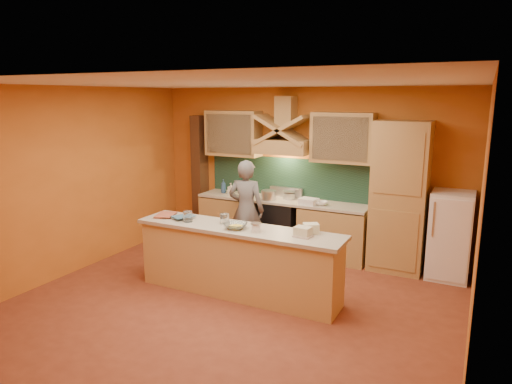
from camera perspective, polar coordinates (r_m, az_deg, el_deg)
The scene contains 36 objects.
floor at distance 6.12m, azimuth -2.74°, elevation -13.75°, with size 5.50×5.00×0.01m, color brown.
ceiling at distance 5.52m, azimuth -3.03°, elevation 13.44°, with size 5.50×5.00×0.01m, color white.
wall_back at distance 7.89m, azimuth 6.09°, elevation 2.72°, with size 5.50×0.02×2.80m, color #C96F27.
wall_front at distance 3.78m, azimuth -22.06°, elevation -8.30°, with size 5.50×0.02×2.80m, color #C96F27.
wall_left at distance 7.39m, azimuth -21.79°, elevation 1.30°, with size 0.02×5.00×2.80m, color #C96F27.
wall_right at distance 4.96m, azimuth 26.05°, elevation -3.93°, with size 0.02×5.00×2.80m, color #C96F27.
base_cabinet_left at distance 8.35m, azimuth -2.86°, elevation -3.53°, with size 1.10×0.60×0.86m, color tan.
base_cabinet_right at distance 7.63m, azimuth 9.72°, elevation -5.19°, with size 1.10×0.60×0.86m, color tan.
counter_top at distance 7.83m, azimuth 3.18°, elevation -1.04°, with size 3.00×0.62×0.04m, color #B4AB98.
stove at distance 7.94m, azimuth 3.14°, elevation -4.21°, with size 0.60×0.58×0.90m, color black.
backsplash at distance 8.01m, azimuth 4.02°, elevation 1.80°, with size 3.00×0.03×0.70m, color #183529.
range_hood at distance 7.72m, azimuth 3.41°, elevation 5.70°, with size 0.92×0.50×0.24m, color tan.
hood_chimney at distance 7.77m, azimuth 3.76°, elevation 10.03°, with size 0.30×0.30×0.50m, color tan.
upper_cabinet_left at distance 8.21m, azimuth -2.84°, elevation 7.34°, with size 1.00×0.35×0.80m, color tan.
upper_cabinet_right at distance 7.44m, azimuth 10.80°, elevation 6.67°, with size 1.00×0.35×0.80m, color tan.
pantry_column at distance 7.24m, azimuth 17.50°, elevation -0.62°, with size 0.80×0.60×2.30m, color tan.
fridge at distance 7.29m, azimuth 23.09°, elevation -5.01°, with size 0.58×0.60×1.30m, color white.
trim_column_left at distance 8.73m, azimuth -7.00°, elevation 1.91°, with size 0.20×0.30×2.30m, color #472816.
island_body at distance 6.24m, azimuth -2.22°, elevation -8.86°, with size 2.80×0.55×0.88m, color tan.
island_top at distance 6.08m, azimuth -2.26°, elevation -4.63°, with size 2.90×0.62×0.05m, color #B4AB98.
person at distance 7.46m, azimuth -1.23°, elevation -2.26°, with size 0.60×0.40×1.65m, color slate.
pot_large at distance 7.75m, azimuth 1.59°, elevation -0.51°, with size 0.26×0.26×0.17m, color silver.
pot_small at distance 7.84m, azimuth 4.14°, elevation -0.57°, with size 0.20×0.20×0.13m, color silver.
soap_bottle_a at distance 8.21m, azimuth -3.15°, elevation 0.44°, with size 0.09×0.09×0.20m, color silver.
soap_bottle_b at distance 8.32m, azimuth -4.10°, elevation 0.74°, with size 0.10×0.10×0.25m, color #2E4F7F.
bowl_back at distance 7.46m, azimuth 8.15°, elevation -1.38°, with size 0.20×0.20×0.06m, color white.
dish_rack at distance 7.47m, azimuth 6.60°, elevation -1.18°, with size 0.28×0.22×0.10m, color white.
book_lower at distance 6.79m, azimuth -12.23°, elevation -2.79°, with size 0.25×0.34×0.03m, color #A9543C.
book_upper at distance 6.64m, azimuth -9.52°, elevation -2.85°, with size 0.21×0.29×0.02m, color #3E6988.
jar_large at distance 6.38m, azimuth -8.52°, elevation -3.06°, with size 0.13×0.13×0.15m, color silver.
jar_small at distance 6.24m, azimuth -3.95°, elevation -3.35°, with size 0.12×0.12×0.13m, color silver.
kitchen_scale at distance 5.86m, azimuth 0.01°, elevation -4.54°, with size 0.11×0.11×0.09m, color white.
mixing_bowl at distance 6.00m, azimuth -2.53°, elevation -4.25°, with size 0.30×0.30×0.07m, color white.
cloth at distance 5.70m, azimuth 5.88°, elevation -5.50°, with size 0.22×0.16×0.01m, color #C3AFA1.
grocery_bag_a at distance 5.84m, azimuth 6.89°, elevation -4.53°, with size 0.19×0.15×0.12m, color beige.
grocery_bag_b at distance 5.70m, azimuth 5.88°, elevation -4.94°, with size 0.20×0.15×0.12m, color beige.
Camera 1 is at (2.73, -4.80, 2.65)m, focal length 32.00 mm.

